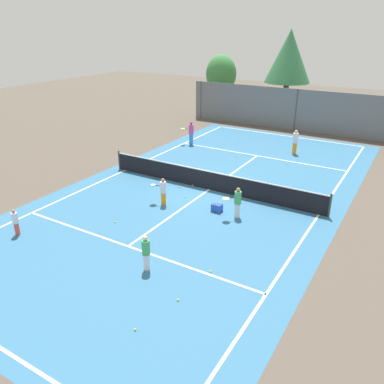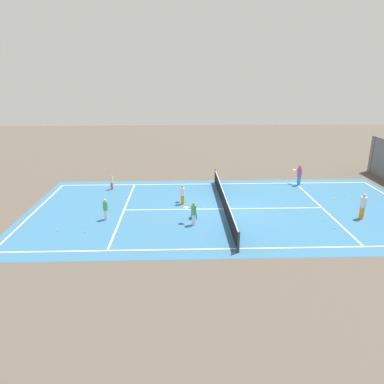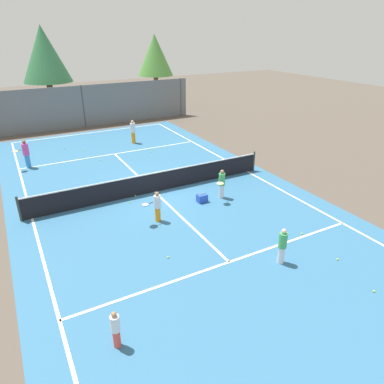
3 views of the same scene
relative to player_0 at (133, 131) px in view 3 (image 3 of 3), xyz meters
name	(u,v)px [view 3 (image 3 of 3)]	position (x,y,z in m)	size (l,w,h in m)	color
ground_plane	(155,192)	(-1.86, -8.05, -0.80)	(80.00, 80.00, 0.00)	brown
court_surface	(155,192)	(-1.86, -8.05, -0.80)	(13.00, 25.00, 0.01)	teal
tennis_net	(154,182)	(-1.86, -8.05, -0.29)	(11.90, 0.10, 1.10)	#333833
perimeter_fence	(83,107)	(-1.86, 5.95, 0.80)	(18.00, 0.12, 3.20)	slate
tree_0	(44,55)	(-3.72, 8.80, 4.48)	(3.77, 3.77, 7.42)	brown
tree_2	(155,55)	(6.33, 10.66, 3.98)	(3.34, 3.34, 6.69)	brown
player_0	(133,131)	(0.00, 0.00, 0.00)	(0.33, 0.33, 1.57)	orange
player_1	(116,329)	(-6.23, -16.00, -0.24)	(0.23, 0.23, 1.10)	#E54C3F
player_2	(222,184)	(0.61, -10.11, -0.09)	(0.74, 0.79, 1.38)	silver
player_3	(282,246)	(-0.35, -15.27, -0.13)	(0.28, 0.28, 1.31)	silver
player_4	(157,206)	(-2.86, -10.71, -0.12)	(0.86, 0.37, 1.30)	orange
player_5	(26,154)	(-6.84, -1.61, 0.02)	(0.91, 0.61, 1.59)	#388CD8
ball_crate	(202,198)	(-0.39, -10.05, -0.62)	(0.45, 0.34, 0.43)	blue
tennis_ball_0	(151,151)	(0.30, -2.37, -0.77)	(0.07, 0.07, 0.07)	#CCE533
tennis_ball_1	(337,259)	(1.45, -16.11, -0.77)	(0.07, 0.07, 0.07)	#CCE533
tennis_ball_2	(93,136)	(-2.03, 2.88, -0.77)	(0.07, 0.07, 0.07)	#CCE533
tennis_ball_3	(64,148)	(-4.43, 0.97, -0.77)	(0.07, 0.07, 0.07)	#CCE533
tennis_ball_4	(100,160)	(-2.99, -2.44, -0.77)	(0.07, 0.07, 0.07)	#CCE533
tennis_ball_5	(84,151)	(-3.44, -0.15, -0.77)	(0.07, 0.07, 0.07)	#CCE533
tennis_ball_6	(135,196)	(-2.85, -8.06, -0.77)	(0.07, 0.07, 0.07)	#CCE533
tennis_ball_7	(157,206)	(-2.40, -9.53, -0.77)	(0.07, 0.07, 0.07)	#CCE533
tennis_ball_8	(130,202)	(-3.31, -8.61, -0.77)	(0.07, 0.07, 0.07)	#CCE533
tennis_ball_9	(374,291)	(1.12, -17.75, -0.77)	(0.07, 0.07, 0.07)	#CCE533
tennis_ball_10	(168,257)	(-3.57, -13.24, -0.77)	(0.07, 0.07, 0.07)	#CCE533
tennis_ball_11	(110,192)	(-3.79, -7.12, -0.77)	(0.07, 0.07, 0.07)	#CCE533
tennis_ball_12	(166,148)	(1.42, -2.20, -0.77)	(0.07, 0.07, 0.07)	#CCE533
tennis_ball_13	(302,234)	(1.59, -14.30, -0.77)	(0.07, 0.07, 0.07)	#CCE533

